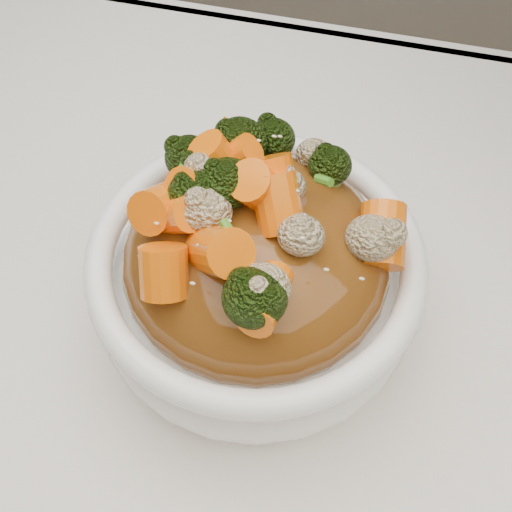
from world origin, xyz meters
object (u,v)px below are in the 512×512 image
(broccoli, at_px, (256,196))
(carrots, at_px, (256,195))
(dining_table, at_px, (263,506))
(bowl, at_px, (256,283))

(broccoli, bearing_deg, carrots, 0.00)
(dining_table, distance_m, bowl, 0.42)
(bowl, bearing_deg, carrots, -63.43)
(bowl, distance_m, broccoli, 0.09)
(dining_table, xyz_separation_m, bowl, (-0.02, 0.04, 0.42))
(bowl, distance_m, carrots, 0.09)
(carrots, bearing_deg, dining_table, -64.87)
(dining_table, xyz_separation_m, broccoli, (-0.02, 0.04, 0.51))
(carrots, bearing_deg, bowl, 116.57)
(dining_table, xyz_separation_m, carrots, (-0.02, 0.04, 0.51))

